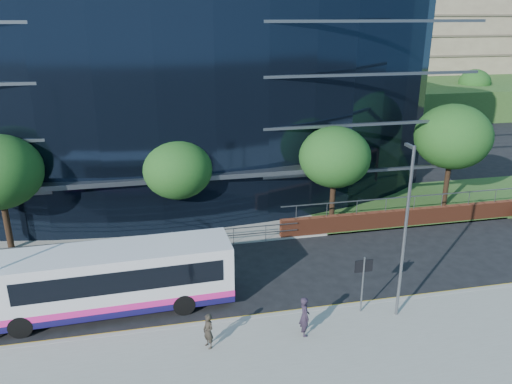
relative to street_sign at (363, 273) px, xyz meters
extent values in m
plane|color=black|center=(-4.50, 1.59, -2.15)|extent=(200.00, 200.00, 0.00)
cube|color=gray|center=(-4.50, -3.41, -2.07)|extent=(80.00, 8.00, 0.15)
cube|color=gray|center=(-4.50, 0.59, -2.07)|extent=(80.00, 0.25, 0.16)
cube|color=gold|center=(-4.50, 0.79, -2.14)|extent=(80.00, 0.08, 0.01)
cube|color=gold|center=(-4.50, 0.94, -2.14)|extent=(80.00, 0.08, 0.01)
cube|color=gray|center=(-10.50, 12.59, -2.10)|extent=(50.00, 8.00, 0.10)
cube|color=black|center=(-8.50, 25.59, 5.85)|extent=(38.00, 16.00, 16.00)
cube|color=#595E66|center=(-8.50, 11.09, 1.55)|extent=(22.00, 1.20, 0.30)
cube|color=slate|center=(-12.50, 8.59, -1.10)|extent=(24.00, 0.05, 0.05)
cube|color=slate|center=(-12.50, 8.59, -1.55)|extent=(24.00, 0.05, 0.05)
cylinder|color=slate|center=(-12.50, 8.59, -1.60)|extent=(0.04, 0.04, 1.10)
cube|color=#2D511E|center=(27.50, 57.59, -0.15)|extent=(60.00, 42.00, 4.00)
cylinder|color=slate|center=(0.00, -0.01, -0.60)|extent=(0.08, 0.08, 2.80)
cube|color=black|center=(0.00, 0.01, 0.35)|extent=(0.85, 0.06, 0.60)
cylinder|color=black|center=(-17.50, 10.59, -0.50)|extent=(0.36, 0.36, 3.30)
cylinder|color=black|center=(-7.50, 11.09, -0.72)|extent=(0.36, 0.36, 2.86)
ellipsoid|color=#134418|center=(-7.50, 11.09, 2.08)|extent=(4.29, 4.29, 3.65)
cylinder|color=black|center=(2.50, 10.59, -0.61)|extent=(0.36, 0.36, 3.08)
ellipsoid|color=#134418|center=(2.50, 10.59, 2.40)|extent=(4.62, 4.62, 3.93)
cylinder|color=black|center=(11.50, 11.59, -0.39)|extent=(0.36, 0.36, 3.52)
ellipsoid|color=#134418|center=(11.50, 11.59, 3.05)|extent=(5.28, 5.28, 4.49)
cylinder|color=black|center=(19.50, 41.59, -0.61)|extent=(0.36, 0.36, 3.08)
ellipsoid|color=#134418|center=(19.50, 41.59, 2.40)|extent=(4.62, 4.62, 3.93)
cylinder|color=black|center=(35.50, 43.59, -0.72)|extent=(0.36, 0.36, 2.86)
ellipsoid|color=#134418|center=(35.50, 43.59, 2.08)|extent=(4.29, 4.29, 3.65)
cylinder|color=slate|center=(1.50, -0.61, 2.00)|extent=(0.14, 0.14, 8.00)
cube|color=slate|center=(1.50, -0.26, 5.90)|extent=(0.15, 0.70, 0.12)
cube|color=silver|center=(-11.37, 2.79, -0.42)|extent=(11.47, 3.00, 2.74)
cube|color=#151148|center=(-11.37, 2.79, -1.63)|extent=(11.49, 3.05, 0.31)
cube|color=#DC2082|center=(-11.37, 2.79, -1.32)|extent=(11.49, 3.05, 0.31)
cube|color=black|center=(-10.75, 2.81, -0.03)|extent=(9.19, 2.96, 1.03)
cylinder|color=black|center=(-15.05, 1.48, -1.63)|extent=(1.05, 0.35, 1.03)
cylinder|color=black|center=(-8.02, 1.73, -1.63)|extent=(1.05, 0.35, 1.03)
imported|color=#261D2B|center=(-3.11, -1.15, -1.09)|extent=(0.46, 0.68, 1.81)
imported|color=#2B251E|center=(-7.24, -1.15, -1.23)|extent=(0.59, 0.67, 1.55)
camera|label=1|loc=(-9.00, -18.53, 11.07)|focal=35.00mm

